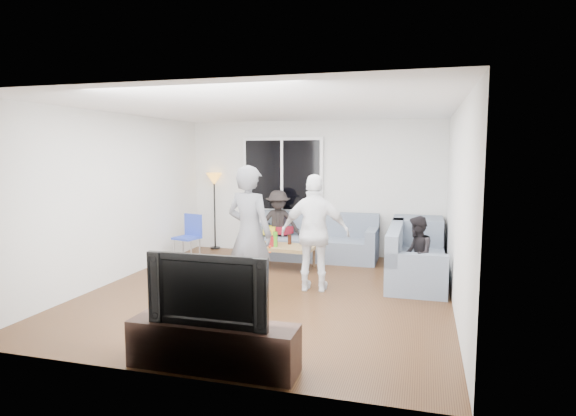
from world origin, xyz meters
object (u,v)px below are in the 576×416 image
(sofa_back_section, at_px, (315,237))
(side_chair, at_px, (187,238))
(floor_lamp, at_px, (215,211))
(spectator_right, at_px, (417,255))
(coffee_table, at_px, (282,257))
(player_right, at_px, (315,233))
(tv_console, at_px, (213,346))
(sofa_right_section, at_px, (417,254))
(player_left, at_px, (250,234))
(spectator_back, at_px, (278,224))
(television, at_px, (212,288))

(sofa_back_section, xyz_separation_m, side_chair, (-2.21, -0.86, 0.01))
(floor_lamp, xyz_separation_m, spectator_right, (4.07, -2.15, -0.23))
(coffee_table, height_order, spectator_right, spectator_right)
(sofa_back_section, bearing_deg, player_right, -77.53)
(tv_console, bearing_deg, floor_lamp, 114.10)
(sofa_right_section, xyz_separation_m, tv_console, (-1.77, -3.68, -0.20))
(coffee_table, bearing_deg, spectator_right, -21.74)
(spectator_right, bearing_deg, player_left, -68.75)
(player_left, bearing_deg, tv_console, 115.32)
(sofa_back_section, relative_size, spectator_back, 1.81)
(tv_console, relative_size, television, 1.39)
(floor_lamp, relative_size, spectator_right, 1.41)
(coffee_table, distance_m, player_right, 1.55)
(coffee_table, xyz_separation_m, spectator_back, (-0.35, 0.91, 0.44))
(side_chair, bearing_deg, coffee_table, 14.18)
(player_left, bearing_deg, spectator_right, -141.94)
(coffee_table, relative_size, television, 0.96)
(sofa_back_section, bearing_deg, player_left, -96.25)
(sofa_right_section, xyz_separation_m, side_chair, (-4.07, 0.23, 0.01))
(tv_console, bearing_deg, television, 0.00)
(coffee_table, height_order, player_right, player_right)
(sofa_back_section, bearing_deg, spectator_back, 177.65)
(spectator_back, height_order, tv_console, spectator_back)
(spectator_right, xyz_separation_m, spectator_back, (-2.59, 1.81, 0.08))
(sofa_right_section, bearing_deg, television, 154.33)
(coffee_table, bearing_deg, floor_lamp, 145.47)
(player_right, height_order, television, player_right)
(coffee_table, xyz_separation_m, player_left, (0.08, -1.84, 0.71))
(spectator_right, bearing_deg, floor_lamp, -120.19)
(sofa_back_section, relative_size, tv_console, 1.44)
(tv_console, bearing_deg, coffee_table, 96.95)
(spectator_right, relative_size, spectator_back, 0.87)
(side_chair, height_order, television, television)
(sofa_right_section, relative_size, coffee_table, 1.82)
(television, bearing_deg, sofa_right_section, 64.33)
(sofa_back_section, height_order, side_chair, side_chair)
(sofa_right_section, relative_size, spectator_back, 1.57)
(player_left, xyz_separation_m, tv_console, (0.39, -2.05, -0.69))
(sofa_back_section, distance_m, floor_lamp, 2.27)
(coffee_table, bearing_deg, television, -83.05)
(spectator_right, bearing_deg, spectator_back, -127.16)
(coffee_table, relative_size, spectator_back, 0.86)
(sofa_right_section, distance_m, spectator_right, 0.70)
(player_left, relative_size, tv_console, 1.14)
(player_left, bearing_deg, spectator_back, -66.53)
(side_chair, bearing_deg, sofa_back_section, 36.18)
(sofa_back_section, xyz_separation_m, tv_console, (0.09, -4.77, -0.20))
(sofa_right_section, height_order, player_right, player_right)
(coffee_table, height_order, tv_console, tv_console)
(side_chair, xyz_separation_m, spectator_back, (1.48, 0.89, 0.21))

